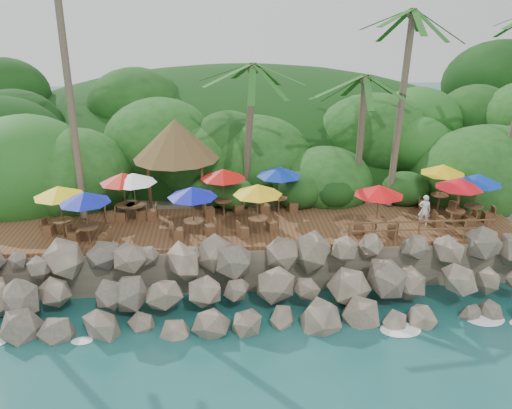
{
  "coord_description": "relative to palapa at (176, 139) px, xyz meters",
  "views": [
    {
      "loc": [
        -1.7,
        -18.12,
        12.74
      ],
      "look_at": [
        0.0,
        6.0,
        3.4
      ],
      "focal_mm": 36.88,
      "sensor_mm": 36.0,
      "label": 1
    }
  ],
  "objects": [
    {
      "name": "palms",
      "position": [
        4.67,
        -1.07,
        6.7
      ],
      "size": [
        35.19,
        6.96,
        15.5
      ],
      "color": "brown",
      "rests_on": "ground"
    },
    {
      "name": "foam_line",
      "position": [
        4.09,
        -9.64,
        -5.76
      ],
      "size": [
        25.2,
        0.8,
        0.06
      ],
      "color": "white",
      "rests_on": "ground"
    },
    {
      "name": "waiter",
      "position": [
        12.43,
        -4.54,
        -2.69
      ],
      "size": [
        0.68,
        0.55,
        1.6
      ],
      "primitive_type": "imported",
      "rotation": [
        0.0,
        0.0,
        2.82
      ],
      "color": "white",
      "rests_on": "terrace"
    },
    {
      "name": "palapa",
      "position": [
        0.0,
        0.0,
        0.0
      ],
      "size": [
        4.75,
        4.75,
        4.6
      ],
      "color": "brown",
      "rests_on": "ground"
    },
    {
      "name": "jungle_foliage",
      "position": [
        4.09,
        5.06,
        -5.79
      ],
      "size": [
        44.0,
        16.0,
        12.0
      ],
      "primitive_type": null,
      "color": "#143811",
      "rests_on": "ground"
    },
    {
      "name": "seawall",
      "position": [
        4.09,
        -7.94,
        -4.64
      ],
      "size": [
        29.0,
        4.0,
        2.3
      ],
      "primitive_type": null,
      "color": "gray",
      "rests_on": "ground"
    },
    {
      "name": "land_base",
      "position": [
        4.09,
        6.06,
        -4.74
      ],
      "size": [
        32.0,
        25.2,
        2.1
      ],
      "primitive_type": "cube",
      "color": "gray",
      "rests_on": "ground"
    },
    {
      "name": "jungle_hill",
      "position": [
        4.09,
        13.56,
        -5.79
      ],
      "size": [
        44.8,
        28.0,
        15.4
      ],
      "primitive_type": "ellipsoid",
      "color": "#143811",
      "rests_on": "ground"
    },
    {
      "name": "railing",
      "position": [
        11.54,
        -6.29,
        -2.88
      ],
      "size": [
        7.2,
        0.1,
        1.0
      ],
      "color": "brown",
      "rests_on": "terrace"
    },
    {
      "name": "dining_clusters",
      "position": [
        4.38,
        -4.01,
        -1.39
      ],
      "size": [
        22.53,
        5.54,
        2.53
      ],
      "color": "brown",
      "rests_on": "terrace"
    },
    {
      "name": "ground",
      "position": [
        4.09,
        -9.94,
        -5.79
      ],
      "size": [
        140.0,
        140.0,
        0.0
      ],
      "primitive_type": "plane",
      "color": "#19514F",
      "rests_on": "ground"
    },
    {
      "name": "terrace",
      "position": [
        4.09,
        -3.94,
        -3.59
      ],
      "size": [
        26.0,
        5.0,
        0.2
      ],
      "primitive_type": "cube",
      "color": "brown",
      "rests_on": "land_base"
    }
  ]
}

